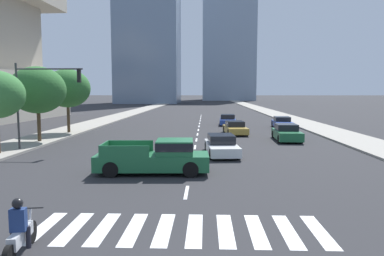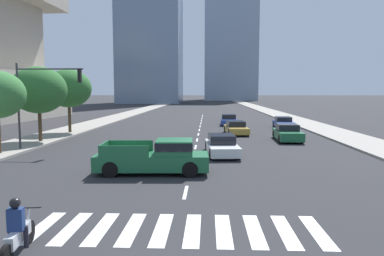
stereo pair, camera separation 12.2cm
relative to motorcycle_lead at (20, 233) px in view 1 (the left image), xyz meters
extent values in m
cube|color=gray|center=(16.89, 26.88, -0.51)|extent=(4.00, 260.00, 0.15)
cube|color=gray|center=(-9.37, 26.88, -0.51)|extent=(4.00, 260.00, 0.15)
cube|color=silver|center=(-0.29, 1.89, -0.58)|extent=(0.45, 2.63, 0.01)
cube|color=silver|center=(0.61, 1.89, -0.58)|extent=(0.45, 2.63, 0.01)
cube|color=silver|center=(1.51, 1.89, -0.58)|extent=(0.45, 2.63, 0.01)
cube|color=silver|center=(2.41, 1.89, -0.58)|extent=(0.45, 2.63, 0.01)
cube|color=silver|center=(3.31, 1.89, -0.58)|extent=(0.45, 2.63, 0.01)
cube|color=silver|center=(4.21, 1.89, -0.58)|extent=(0.45, 2.63, 0.01)
cube|color=silver|center=(5.11, 1.89, -0.58)|extent=(0.45, 2.63, 0.01)
cube|color=silver|center=(6.01, 1.89, -0.58)|extent=(0.45, 2.63, 0.01)
cube|color=silver|center=(6.91, 1.89, -0.58)|extent=(0.45, 2.63, 0.01)
cube|color=silver|center=(7.81, 1.89, -0.58)|extent=(0.45, 2.63, 0.01)
cube|color=silver|center=(3.76, 5.89, -0.58)|extent=(0.14, 2.00, 0.01)
cube|color=silver|center=(3.76, 9.89, -0.58)|extent=(0.14, 2.00, 0.01)
cube|color=silver|center=(3.76, 13.89, -0.58)|extent=(0.14, 2.00, 0.01)
cube|color=silver|center=(3.76, 17.89, -0.58)|extent=(0.14, 2.00, 0.01)
cube|color=silver|center=(3.76, 21.89, -0.58)|extent=(0.14, 2.00, 0.01)
cube|color=silver|center=(3.76, 25.89, -0.58)|extent=(0.14, 2.00, 0.01)
cube|color=silver|center=(3.76, 29.89, -0.58)|extent=(0.14, 2.00, 0.01)
cube|color=silver|center=(3.76, 33.89, -0.58)|extent=(0.14, 2.00, 0.01)
cube|color=silver|center=(3.76, 37.89, -0.58)|extent=(0.14, 2.00, 0.01)
cube|color=silver|center=(3.76, 41.89, -0.58)|extent=(0.14, 2.00, 0.01)
cube|color=silver|center=(3.76, 45.89, -0.58)|extent=(0.14, 2.00, 0.01)
cube|color=silver|center=(3.76, 49.89, -0.58)|extent=(0.14, 2.00, 0.01)
cube|color=silver|center=(3.76, 53.89, -0.58)|extent=(0.14, 2.00, 0.01)
cylinder|color=black|center=(-0.12, 0.80, -0.28)|extent=(0.21, 0.61, 0.60)
cube|color=#B7BABF|center=(0.00, 0.02, -0.06)|extent=(0.41, 1.29, 0.32)
cylinder|color=#B2B2B7|center=(-0.11, 0.70, 0.02)|extent=(0.11, 0.32, 0.67)
cylinder|color=black|center=(-0.11, 0.75, 0.39)|extent=(0.70, 0.14, 0.04)
cube|color=navy|center=(0.01, -0.08, 0.37)|extent=(0.39, 0.29, 0.55)
sphere|color=black|center=(0.01, -0.08, 0.78)|extent=(0.26, 0.26, 0.26)
cylinder|color=black|center=(-0.18, -0.01, -0.11)|extent=(0.14, 0.14, 0.55)
cylinder|color=black|center=(0.18, 0.04, -0.11)|extent=(0.14, 0.14, 0.55)
cube|color=#1E6038|center=(1.90, 9.25, 0.01)|extent=(5.61, 2.24, 0.75)
cube|color=#1E6038|center=(3.01, 9.30, 0.74)|extent=(1.85, 1.91, 0.70)
cube|color=black|center=(3.01, 9.30, 0.82)|extent=(1.87, 1.95, 0.39)
cube|color=#1E6038|center=(0.65, 10.16, 0.66)|extent=(2.32, 0.18, 0.55)
cube|color=#1E6038|center=(0.73, 8.24, 0.66)|extent=(2.32, 0.18, 0.55)
cube|color=#1E6038|center=(-0.47, 9.15, 0.66)|extent=(0.17, 1.92, 0.55)
cylinder|color=black|center=(3.74, 10.23, -0.20)|extent=(0.77, 0.29, 0.76)
cylinder|color=black|center=(3.82, 8.45, -0.20)|extent=(0.77, 0.29, 0.76)
cylinder|color=black|center=(-0.01, 10.06, -0.20)|extent=(0.77, 0.29, 0.76)
cylinder|color=black|center=(0.07, 8.28, -0.20)|extent=(0.77, 0.29, 0.76)
cube|color=#B28E38|center=(7.34, 26.22, -0.14)|extent=(2.18, 4.67, 0.57)
cube|color=black|center=(7.32, 26.44, 0.39)|extent=(1.75, 2.17, 0.50)
cylinder|color=black|center=(8.28, 24.75, -0.26)|extent=(0.27, 0.66, 0.64)
cylinder|color=black|center=(6.66, 24.61, -0.26)|extent=(0.27, 0.66, 0.64)
cylinder|color=black|center=(8.02, 27.82, -0.26)|extent=(0.27, 0.66, 0.64)
cylinder|color=black|center=(6.40, 27.68, -0.26)|extent=(0.27, 0.66, 0.64)
cube|color=navy|center=(7.20, 35.74, -0.14)|extent=(2.09, 4.46, 0.57)
cube|color=black|center=(7.21, 35.96, 0.42)|extent=(1.75, 2.05, 0.53)
cylinder|color=black|center=(7.98, 34.22, -0.26)|extent=(0.25, 0.65, 0.64)
cylinder|color=black|center=(6.28, 34.30, -0.26)|extent=(0.25, 0.65, 0.64)
cylinder|color=black|center=(8.12, 37.19, -0.26)|extent=(0.25, 0.65, 0.64)
cylinder|color=black|center=(6.43, 37.27, -0.26)|extent=(0.25, 0.65, 0.64)
cube|color=navy|center=(13.07, 32.45, -0.13)|extent=(2.07, 4.75, 0.58)
cube|color=black|center=(13.09, 32.69, 0.41)|extent=(1.72, 2.17, 0.50)
cylinder|color=black|center=(13.83, 30.83, -0.26)|extent=(0.25, 0.65, 0.64)
cylinder|color=black|center=(12.16, 30.91, -0.26)|extent=(0.25, 0.65, 0.64)
cylinder|color=black|center=(13.99, 34.00, -0.26)|extent=(0.25, 0.65, 0.64)
cylinder|color=black|center=(12.32, 34.08, -0.26)|extent=(0.25, 0.65, 0.64)
cube|color=silver|center=(5.55, 14.77, -0.14)|extent=(2.20, 4.87, 0.57)
cube|color=black|center=(5.53, 15.00, 0.42)|extent=(1.76, 2.26, 0.54)
cylinder|color=black|center=(6.50, 13.23, -0.26)|extent=(0.27, 0.66, 0.64)
cylinder|color=black|center=(4.87, 13.10, -0.26)|extent=(0.27, 0.66, 0.64)
cylinder|color=black|center=(6.23, 16.44, -0.26)|extent=(0.27, 0.66, 0.64)
cylinder|color=black|center=(4.60, 16.31, -0.26)|extent=(0.27, 0.66, 0.64)
cube|color=#1E6038|center=(11.23, 21.78, -0.08)|extent=(2.03, 4.60, 0.68)
cube|color=black|center=(11.24, 22.01, 0.51)|extent=(1.72, 2.10, 0.52)
cylinder|color=black|center=(12.02, 20.21, -0.26)|extent=(0.24, 0.65, 0.64)
cylinder|color=black|center=(10.33, 20.27, -0.26)|extent=(0.24, 0.65, 0.64)
cylinder|color=black|center=(12.13, 23.29, -0.26)|extent=(0.24, 0.65, 0.64)
cylinder|color=black|center=(10.43, 23.35, -0.26)|extent=(0.24, 0.65, 0.64)
cylinder|color=#333335|center=(-8.17, 15.76, 2.46)|extent=(0.14, 0.14, 5.79)
cylinder|color=#333335|center=(-5.91, 15.76, 4.95)|extent=(4.51, 0.10, 0.10)
cube|color=black|center=(-3.90, 15.76, 4.50)|extent=(0.20, 0.28, 0.90)
sphere|color=red|center=(-3.90, 15.76, 4.80)|extent=(0.18, 0.18, 0.18)
sphere|color=orange|center=(-3.90, 15.76, 4.50)|extent=(0.18, 0.18, 0.18)
sphere|color=green|center=(-3.90, 15.76, 4.20)|extent=(0.18, 0.18, 0.18)
cube|color=#19662D|center=(-8.17, 15.76, 2.57)|extent=(0.60, 0.04, 0.18)
cylinder|color=#4C3823|center=(-8.57, 19.66, 0.71)|extent=(0.28, 0.28, 2.29)
ellipsoid|color=#2D662D|center=(-8.57, 19.66, 3.58)|extent=(4.30, 4.30, 3.65)
cylinder|color=#4C3823|center=(-8.57, 25.86, 0.81)|extent=(0.28, 0.28, 2.49)
ellipsoid|color=#2D662D|center=(-8.57, 25.86, 3.76)|extent=(4.26, 4.26, 3.62)
cube|color=#8C9EB2|center=(14.94, 167.86, 37.00)|extent=(23.55, 29.72, 75.17)
camera|label=1|loc=(4.52, -8.46, 3.45)|focal=34.22mm
camera|label=2|loc=(4.64, -8.46, 3.45)|focal=34.22mm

